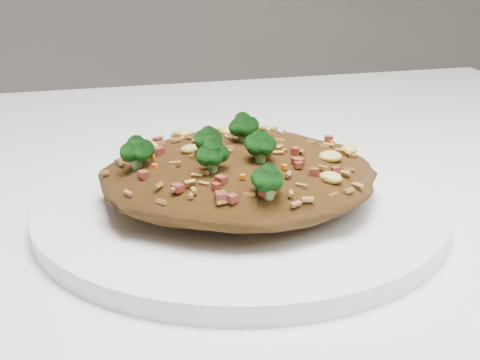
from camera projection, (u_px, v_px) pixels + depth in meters
name	position (u px, v px, depth m)	size (l,w,h in m)	color
dining_table	(89.00, 302.00, 0.55)	(1.20, 0.80, 0.75)	white
plate	(240.00, 208.00, 0.49)	(0.30, 0.30, 0.01)	white
fried_rice	(239.00, 165.00, 0.48)	(0.20, 0.18, 0.06)	brown
fork	(281.00, 157.00, 0.57)	(0.11, 0.14, 0.00)	silver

